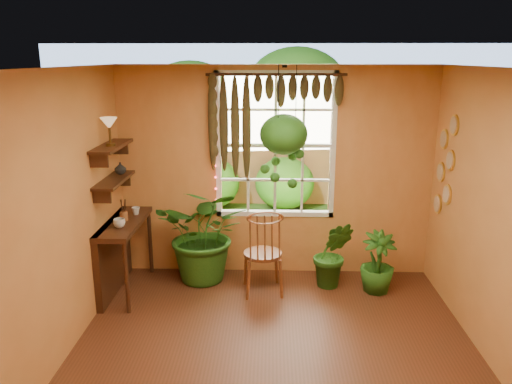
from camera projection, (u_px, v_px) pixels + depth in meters
floor at (275, 372)px, 4.56m from camera, size 4.50×4.50×0.00m
ceiling at (278, 69)px, 3.85m from camera, size 4.50×4.50×0.00m
wall_back at (275, 173)px, 6.38m from camera, size 4.00×0.00×4.00m
wall_left at (43, 231)px, 4.27m from camera, size 0.00×4.50×4.50m
window at (275, 145)px, 6.31m from camera, size 1.52×0.10×1.86m
valance_vine at (269, 100)px, 6.05m from camera, size 1.70×0.12×1.10m
string_lights at (215, 142)px, 6.24m from camera, size 0.03×0.03×1.54m
wall_plates at (445, 166)px, 5.82m from camera, size 0.04×0.32×1.10m
counter_ledge at (117, 248)px, 6.02m from camera, size 0.40×1.20×0.90m
shelf_lower at (114, 180)px, 5.79m from camera, size 0.25×0.90×0.04m
shelf_upper at (112, 146)px, 5.69m from camera, size 0.25×0.90×0.04m
backyard at (285, 128)px, 10.84m from camera, size 14.00×10.00×12.00m
windsor_chair at (263, 265)px, 6.02m from camera, size 0.53×0.55×1.25m
potted_plant_left at (206, 233)px, 6.30m from camera, size 1.29×1.17×1.27m
potted_plant_mid at (333, 254)px, 6.15m from camera, size 0.51×0.43×0.87m
potted_plant_right at (378, 262)px, 6.04m from camera, size 0.49×0.49×0.75m
hanging_basket at (284, 139)px, 6.01m from camera, size 0.58×0.58×1.46m
cup_a at (119, 223)px, 5.69m from camera, size 0.15×0.15×0.11m
cup_b at (136, 211)px, 6.16m from camera, size 0.12×0.12×0.09m
brush_jar at (123, 210)px, 5.91m from camera, size 0.09×0.09×0.33m
shelf_vase at (120, 168)px, 6.01m from camera, size 0.18×0.18×0.14m
tiffany_lamp at (109, 125)px, 5.55m from camera, size 0.19×0.19×0.32m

